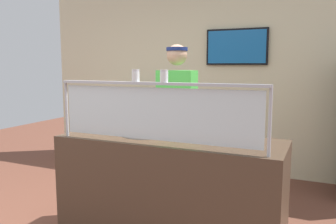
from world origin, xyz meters
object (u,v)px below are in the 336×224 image
Objects in this scene: pizza_box_stack at (125,102)px; pizza_server at (145,131)px; worker_figure at (177,119)px; parmesan_shaker at (136,76)px; pepper_flake_shaker at (164,77)px; pizza_tray at (146,133)px.

pizza_server is at bearing -54.18° from pizza_box_stack.
pizza_server is 0.16× the size of worker_figure.
parmesan_shaker is 1.02× the size of pepper_flake_shaker.
worker_figure reaches higher than pizza_box_stack.
pizza_server is at bearing 105.56° from parmesan_shaker.
pizza_box_stack is at bearing 129.04° from pizza_server.
parmesan_shaker is (0.08, -0.30, 0.48)m from pizza_server.
parmesan_shaker is 1.05m from worker_figure.
pizza_tray is at bearing -54.01° from pizza_box_stack.
pepper_flake_shaker is 2.73m from pizza_box_stack.
pizza_tray is at bearing 105.66° from parmesan_shaker.
pizza_tray is 4.49× the size of parmesan_shaker.
parmesan_shaker is at bearing -74.34° from pizza_tray.
parmesan_shaker is 0.24m from pepper_flake_shaker.
pizza_tray is 4.56× the size of pepper_flake_shaker.
worker_figure is (-0.05, 0.94, -0.46)m from parmesan_shaker.
pizza_tray is 0.03m from pizza_server.
pizza_server is at bearing 136.85° from pepper_flake_shaker.
pizza_server is at bearing -92.75° from worker_figure.
worker_figure is at bearing 90.46° from pizza_server.
pizza_tray is 2.24m from pizza_box_stack.
pizza_box_stack is at bearing 125.99° from pizza_tray.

